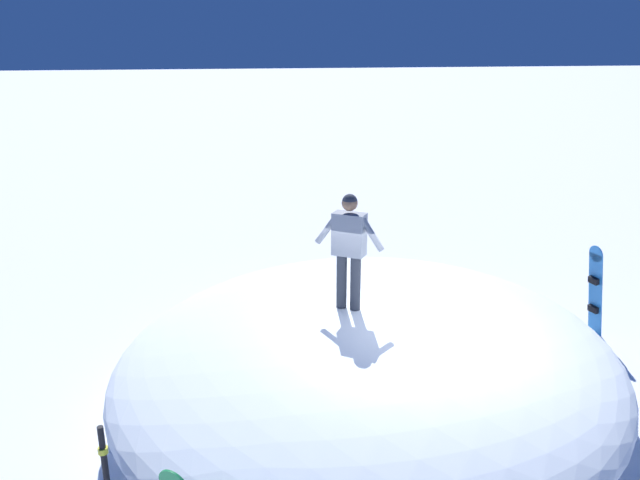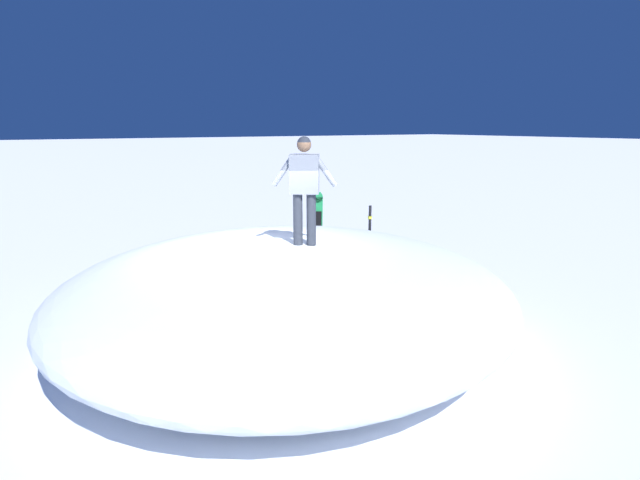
% 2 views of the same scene
% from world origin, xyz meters
% --- Properties ---
extents(ground, '(240.00, 240.00, 0.00)m').
position_xyz_m(ground, '(0.00, 0.00, 0.00)').
color(ground, white).
extents(snow_mound, '(9.89, 9.74, 1.38)m').
position_xyz_m(snow_mound, '(0.52, 0.43, 0.69)').
color(snow_mound, white).
rests_on(snow_mound, ground).
extents(snowboarder_standing, '(0.63, 0.85, 1.60)m').
position_xyz_m(snowboarder_standing, '(0.66, 0.70, 2.33)').
color(snowboarder_standing, '#333842').
rests_on(snowboarder_standing, snow_mound).
extents(snowboard_secondary_upright, '(0.33, 0.32, 1.64)m').
position_xyz_m(snowboard_secondary_upright, '(1.70, -3.91, 0.85)').
color(snowboard_secondary_upright, '#2672BF').
rests_on(snowboard_secondary_upright, ground).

